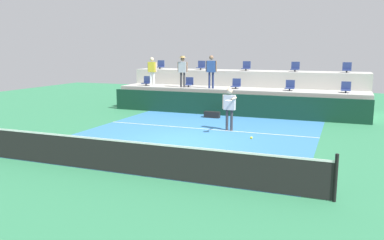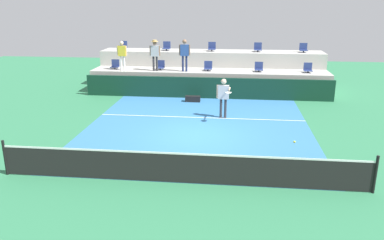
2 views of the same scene
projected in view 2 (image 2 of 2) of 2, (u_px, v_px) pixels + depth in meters
name	position (u px, v px, depth m)	size (l,w,h in m)	color
ground_plane	(195.00, 136.00, 14.67)	(40.00, 40.00, 0.00)	#2D754C
court_inner_paint	(198.00, 128.00, 15.62)	(9.00, 10.00, 0.01)	teal
court_service_line	(201.00, 118.00, 16.95)	(9.00, 0.06, 0.00)	white
tennis_net	(181.00, 167.00, 10.73)	(10.48, 0.08, 1.07)	black
sponsor_backboard	(207.00, 88.00, 20.21)	(13.00, 0.16, 1.10)	#0F3323
seating_tier_lower	(209.00, 82.00, 21.42)	(13.00, 1.80, 1.25)	#ADAAA3
seating_tier_upper	(211.00, 69.00, 23.00)	(13.00, 1.80, 2.10)	#ADAAA3
stadium_chair_lower_far_left	(115.00, 65.00, 21.67)	(0.44, 0.40, 0.52)	#2D2D33
stadium_chair_lower_left	(161.00, 66.00, 21.39)	(0.44, 0.40, 0.52)	#2D2D33
stadium_chair_lower_center	(208.00, 67.00, 21.11)	(0.44, 0.40, 0.52)	#2D2D33
stadium_chair_lower_right	(259.00, 68.00, 20.82)	(0.44, 0.40, 0.52)	#2D2D33
stadium_chair_lower_far_right	(308.00, 69.00, 20.54)	(0.44, 0.40, 0.52)	#2D2D33
stadium_chair_upper_far_left	(123.00, 46.00, 23.12)	(0.44, 0.40, 0.52)	#2D2D33
stadium_chair_upper_left	(167.00, 47.00, 22.84)	(0.44, 0.40, 0.52)	#2D2D33
stadium_chair_upper_center	(212.00, 47.00, 22.56)	(0.44, 0.40, 0.52)	#2D2D33
stadium_chair_upper_right	(258.00, 48.00, 22.28)	(0.44, 0.40, 0.52)	#2D2D33
stadium_chair_upper_far_right	(303.00, 49.00, 22.00)	(0.44, 0.40, 0.52)	#2D2D33
tennis_player	(224.00, 94.00, 16.60)	(0.66, 1.22, 1.74)	#2D2D33
spectator_leaning_on_rail	(122.00, 53.00, 21.02)	(0.57, 0.22, 1.59)	white
spectator_with_hat	(155.00, 52.00, 20.81)	(0.57, 0.40, 1.68)	#2D2D33
spectator_in_grey	(185.00, 52.00, 20.63)	(0.60, 0.24, 1.72)	navy
tennis_ball	(294.00, 142.00, 10.95)	(0.07, 0.07, 0.07)	#CCE033
equipment_bag	(193.00, 99.00, 19.59)	(0.76, 0.28, 0.30)	black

